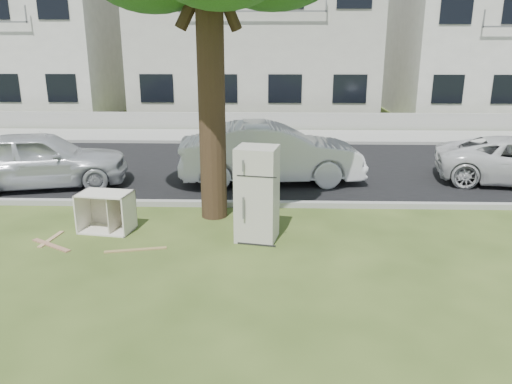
{
  "coord_description": "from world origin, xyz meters",
  "views": [
    {
      "loc": [
        0.77,
        -8.14,
        3.56
      ],
      "look_at": [
        0.52,
        0.6,
        0.9
      ],
      "focal_mm": 35.0,
      "sensor_mm": 36.0,
      "label": 1
    }
  ],
  "objects_px": {
    "cabinet": "(106,212)",
    "car_left": "(40,159)",
    "car_center": "(271,153)",
    "fridge": "(257,194)"
  },
  "relations": [
    {
      "from": "car_left",
      "to": "car_center",
      "type": "bearing_deg",
      "value": -97.4
    },
    {
      "from": "car_center",
      "to": "car_left",
      "type": "distance_m",
      "value": 5.82
    },
    {
      "from": "fridge",
      "to": "cabinet",
      "type": "xyz_separation_m",
      "value": [
        -2.94,
        0.33,
        -0.49
      ]
    },
    {
      "from": "fridge",
      "to": "car_left",
      "type": "relative_size",
      "value": 0.42
    },
    {
      "from": "car_center",
      "to": "car_left",
      "type": "relative_size",
      "value": 1.11
    },
    {
      "from": "cabinet",
      "to": "car_center",
      "type": "bearing_deg",
      "value": 57.21
    },
    {
      "from": "cabinet",
      "to": "fridge",
      "type": "bearing_deg",
      "value": 2.41
    },
    {
      "from": "fridge",
      "to": "car_left",
      "type": "bearing_deg",
      "value": 160.34
    },
    {
      "from": "cabinet",
      "to": "car_left",
      "type": "xyz_separation_m",
      "value": [
        -2.59,
        2.97,
        0.33
      ]
    },
    {
      "from": "cabinet",
      "to": "car_center",
      "type": "relative_size",
      "value": 0.21
    }
  ]
}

